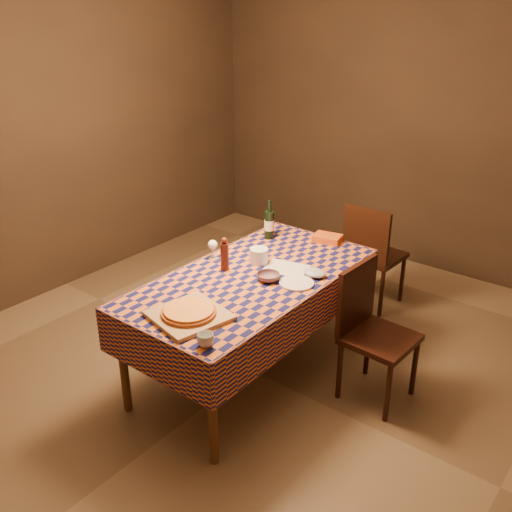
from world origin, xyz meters
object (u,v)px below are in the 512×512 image
at_px(dining_table, 251,286).
at_px(chair_far, 372,251).
at_px(chair_right, 370,325).
at_px(white_plate, 297,283).
at_px(pizza, 189,311).
at_px(cutting_board, 189,316).
at_px(wine_bottle, 269,224).
at_px(bowl, 268,277).

height_order(dining_table, chair_far, chair_far).
bearing_deg(chair_right, white_plate, -154.23).
bearing_deg(white_plate, pizza, -108.81).
distance_m(cutting_board, chair_far, 2.06).
xyz_separation_m(white_plate, chair_far, (-0.11, 1.30, -0.25)).
bearing_deg(wine_bottle, bowl, -53.65).
xyz_separation_m(cutting_board, white_plate, (0.25, 0.74, -0.01)).
bearing_deg(cutting_board, dining_table, 94.53).
height_order(cutting_board, chair_far, chair_far).
height_order(cutting_board, pizza, pizza).
bearing_deg(dining_table, pizza, -85.47).
height_order(cutting_board, white_plate, cutting_board).
height_order(white_plate, chair_far, chair_far).
height_order(cutting_board, bowl, bowl).
distance_m(pizza, wine_bottle, 1.31).
distance_m(cutting_board, chair_right, 1.21).
distance_m(dining_table, cutting_board, 0.66).
bearing_deg(white_plate, bowl, -158.29).
bearing_deg(cutting_board, pizza, 0.00).
height_order(wine_bottle, chair_far, wine_bottle).
bearing_deg(chair_right, wine_bottle, 163.94).
bearing_deg(dining_table, chair_right, 22.21).
height_order(pizza, chair_right, chair_right).
bearing_deg(bowl, chair_right, 24.63).
bearing_deg(wine_bottle, chair_right, -16.06).
xyz_separation_m(pizza, chair_far, (0.14, 2.04, -0.29)).
xyz_separation_m(pizza, chair_right, (0.69, 0.95, -0.29)).
bearing_deg(dining_table, cutting_board, -85.47).
bearing_deg(cutting_board, bowl, 83.69).
bearing_deg(pizza, chair_right, 53.95).
xyz_separation_m(white_plate, chair_right, (0.44, 0.21, -0.25)).
bearing_deg(chair_right, dining_table, -157.79).
bearing_deg(white_plate, wine_bottle, 139.77).
bearing_deg(chair_far, cutting_board, -93.93).
relative_size(pizza, chair_far, 0.37).
xyz_separation_m(pizza, white_plate, (0.25, 0.74, -0.03)).
bearing_deg(bowl, wine_bottle, 126.35).
relative_size(dining_table, wine_bottle, 6.00).
distance_m(wine_bottle, white_plate, 0.81).
distance_m(dining_table, chair_far, 1.41).
bearing_deg(chair_far, wine_bottle, -122.46).
relative_size(pizza, wine_bottle, 1.11).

